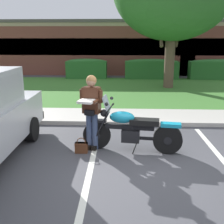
% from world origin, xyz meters
% --- Properties ---
extents(ground_plane, '(140.00, 140.00, 0.00)m').
position_xyz_m(ground_plane, '(0.00, 0.00, 0.00)').
color(ground_plane, '#424247').
extents(curb_strip, '(60.00, 0.20, 0.12)m').
position_xyz_m(curb_strip, '(0.00, 2.71, 0.06)').
color(curb_strip, '#B7B2A8').
rests_on(curb_strip, ground).
extents(concrete_walk, '(60.00, 1.50, 0.08)m').
position_xyz_m(concrete_walk, '(0.00, 3.56, 0.04)').
color(concrete_walk, '#B7B2A8').
rests_on(concrete_walk, ground).
extents(grass_lawn, '(60.00, 7.74, 0.06)m').
position_xyz_m(grass_lawn, '(0.00, 8.18, 0.03)').
color(grass_lawn, '#3D752D').
rests_on(grass_lawn, ground).
extents(stall_stripe_0, '(0.20, 4.40, 0.01)m').
position_xyz_m(stall_stripe_0, '(-1.11, 0.20, 0.00)').
color(stall_stripe_0, silver).
rests_on(stall_stripe_0, ground).
extents(motorcycle, '(2.24, 0.82, 1.26)m').
position_xyz_m(motorcycle, '(-0.21, 0.81, 0.49)').
color(motorcycle, black).
rests_on(motorcycle, ground).
extents(rider_person, '(0.53, 0.64, 1.70)m').
position_xyz_m(rider_person, '(-1.19, 0.87, 1.01)').
color(rider_person, black).
rests_on(rider_person, ground).
extents(handbag, '(0.28, 0.13, 0.36)m').
position_xyz_m(handbag, '(-1.40, 0.63, 0.14)').
color(handbag, '#562D19').
rests_on(handbag, ground).
extents(hedge_left, '(2.47, 0.90, 1.24)m').
position_xyz_m(hedge_left, '(-2.81, 11.93, 0.65)').
color(hedge_left, '#286028').
rests_on(hedge_left, ground).
extents(hedge_center_left, '(3.23, 0.90, 1.24)m').
position_xyz_m(hedge_center_left, '(1.18, 11.93, 0.65)').
color(hedge_center_left, '#286028').
rests_on(hedge_center_left, ground).
extents(hedge_center_right, '(3.38, 0.90, 1.24)m').
position_xyz_m(hedge_center_right, '(5.17, 11.93, 0.65)').
color(hedge_center_right, '#286028').
rests_on(hedge_center_right, ground).
extents(brick_building, '(20.65, 11.02, 3.65)m').
position_xyz_m(brick_building, '(-0.39, 18.96, 1.83)').
color(brick_building, brown).
rests_on(brick_building, ground).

